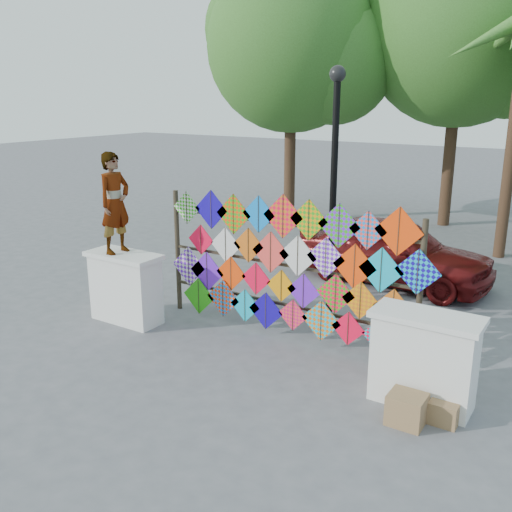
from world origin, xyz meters
name	(u,v)px	position (x,y,z in m)	size (l,w,h in m)	color
ground	(258,351)	(0.00, 0.00, 0.00)	(80.00, 80.00, 0.00)	slate
parapet_left	(126,287)	(-2.70, -0.20, 0.65)	(1.40, 0.65, 1.28)	silver
parapet_right	(424,359)	(2.70, -0.20, 0.65)	(1.40, 0.65, 1.28)	silver
kite_rack	(286,267)	(0.09, 0.72, 1.24)	(4.96, 0.24, 2.46)	#31281B
tree_west	(295,47)	(-4.40, 9.03, 5.38)	(5.85, 5.20, 8.01)	#4B3220
tree_mid	(465,30)	(0.11, 11.03, 5.77)	(6.30, 5.60, 8.61)	#4B3220
vendor_woman	(115,203)	(-2.83, -0.20, 2.17)	(0.65, 0.42, 1.77)	#99999E
sedan	(393,251)	(0.60, 4.54, 0.72)	(1.71, 4.24, 1.44)	#5E1010
lamppost	(334,172)	(0.30, 2.00, 2.69)	(0.28, 0.28, 4.46)	black
cardboard_box_near	(407,409)	(2.69, -0.77, 0.20)	(0.45, 0.40, 0.40)	#8E6344
cardboard_box_far	(445,412)	(3.09, -0.50, 0.15)	(0.35, 0.32, 0.30)	#8E6344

